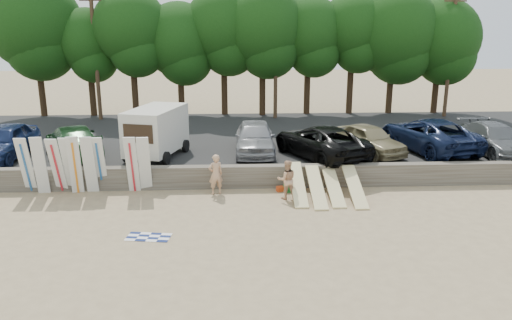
% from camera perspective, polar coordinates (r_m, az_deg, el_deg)
% --- Properties ---
extents(ground, '(120.00, 120.00, 0.00)m').
position_cam_1_polar(ground, '(19.55, 0.29, -5.89)').
color(ground, tan).
rests_on(ground, ground).
extents(seawall, '(44.00, 0.50, 1.00)m').
position_cam_1_polar(seawall, '(22.21, -0.11, -1.87)').
color(seawall, '#6B6356').
rests_on(seawall, ground).
extents(parking_lot, '(44.00, 14.50, 0.70)m').
position_cam_1_polar(parking_lot, '(29.48, -0.78, 2.19)').
color(parking_lot, '#282828').
rests_on(parking_lot, ground).
extents(treeline, '(34.19, 6.43, 9.53)m').
position_cam_1_polar(treeline, '(35.70, -1.35, 14.55)').
color(treeline, '#382616').
rests_on(treeline, parking_lot).
extents(utility_poles, '(25.80, 0.26, 9.00)m').
position_cam_1_polar(utility_poles, '(34.35, 2.28, 12.63)').
color(utility_poles, '#473321').
rests_on(utility_poles, parking_lot).
extents(box_trailer, '(2.98, 4.20, 2.43)m').
position_cam_1_polar(box_trailer, '(24.82, -11.34, 3.41)').
color(box_trailer, beige).
rests_on(box_trailer, parking_lot).
extents(car_0, '(2.13, 5.00, 1.69)m').
position_cam_1_polar(car_0, '(27.02, -26.84, 1.87)').
color(car_0, '#142046').
rests_on(car_0, parking_lot).
extents(car_1, '(4.29, 5.90, 1.59)m').
position_cam_1_polar(car_1, '(25.99, -20.13, 2.01)').
color(car_1, '#133517').
rests_on(car_1, parking_lot).
extents(car_2, '(2.04, 4.86, 1.64)m').
position_cam_1_polar(car_2, '(25.12, -0.14, 2.59)').
color(car_2, gray).
rests_on(car_2, parking_lot).
extents(car_3, '(4.74, 6.28, 1.59)m').
position_cam_1_polar(car_3, '(24.65, 7.38, 2.14)').
color(car_3, black).
rests_on(car_3, parking_lot).
extents(car_4, '(3.38, 4.68, 1.48)m').
position_cam_1_polar(car_4, '(25.74, 12.81, 2.33)').
color(car_4, '#8C7F59').
rests_on(car_4, parking_lot).
extents(car_5, '(4.13, 6.54, 1.68)m').
position_cam_1_polar(car_5, '(27.23, 19.11, 2.78)').
color(car_5, '#0E1734').
rests_on(car_5, parking_lot).
extents(car_6, '(2.18, 5.12, 1.47)m').
position_cam_1_polar(car_6, '(27.87, 25.66, 2.16)').
color(car_6, '#55585B').
rests_on(car_6, parking_lot).
extents(surfboard_upright_0, '(0.51, 0.71, 2.53)m').
position_cam_1_polar(surfboard_upright_0, '(23.22, -24.80, -0.59)').
color(surfboard_upright_0, silver).
rests_on(surfboard_upright_0, ground).
extents(surfboard_upright_1, '(0.55, 0.56, 2.57)m').
position_cam_1_polar(surfboard_upright_1, '(22.92, -23.46, -0.59)').
color(surfboard_upright_1, silver).
rests_on(surfboard_upright_1, ground).
extents(surfboard_upright_2, '(0.56, 0.83, 2.51)m').
position_cam_1_polar(surfboard_upright_2, '(22.72, -21.80, -0.62)').
color(surfboard_upright_2, silver).
rests_on(surfboard_upright_2, ground).
extents(surfboard_upright_3, '(0.53, 0.74, 2.53)m').
position_cam_1_polar(surfboard_upright_3, '(22.60, -20.56, -0.55)').
color(surfboard_upright_3, silver).
rests_on(surfboard_upright_3, ground).
extents(surfboard_upright_4, '(0.57, 0.59, 2.57)m').
position_cam_1_polar(surfboard_upright_4, '(22.44, -19.98, -0.56)').
color(surfboard_upright_4, silver).
rests_on(surfboard_upright_4, ground).
extents(surfboard_upright_5, '(0.51, 0.60, 2.56)m').
position_cam_1_polar(surfboard_upright_5, '(22.31, -18.50, -0.53)').
color(surfboard_upright_5, silver).
rests_on(surfboard_upright_5, ground).
extents(surfboard_upright_6, '(0.53, 0.79, 2.52)m').
position_cam_1_polar(surfboard_upright_6, '(22.35, -17.46, -0.47)').
color(surfboard_upright_6, silver).
rests_on(surfboard_upright_6, ground).
extents(surfboard_upright_7, '(0.50, 0.67, 2.54)m').
position_cam_1_polar(surfboard_upright_7, '(21.86, -13.98, -0.52)').
color(surfboard_upright_7, silver).
rests_on(surfboard_upright_7, ground).
extents(surfboard_upright_8, '(0.54, 0.75, 2.53)m').
position_cam_1_polar(surfboard_upright_8, '(21.80, -12.62, -0.50)').
color(surfboard_upright_8, silver).
rests_on(surfboard_upright_8, ground).
extents(surfboard_low_0, '(0.56, 2.82, 1.15)m').
position_cam_1_polar(surfboard_low_0, '(21.00, 4.80, -2.74)').
color(surfboard_low_0, beige).
rests_on(surfboard_low_0, ground).
extents(surfboard_low_1, '(0.56, 2.86, 1.05)m').
position_cam_1_polar(surfboard_low_1, '(20.89, 6.90, -3.05)').
color(surfboard_low_1, beige).
rests_on(surfboard_low_1, ground).
extents(surfboard_low_2, '(0.56, 2.89, 0.95)m').
position_cam_1_polar(surfboard_low_2, '(21.24, 8.81, -2.96)').
color(surfboard_low_2, beige).
rests_on(surfboard_low_2, ground).
extents(surfboard_low_3, '(0.56, 2.86, 1.04)m').
position_cam_1_polar(surfboard_low_3, '(21.22, 11.21, -2.96)').
color(surfboard_low_3, beige).
rests_on(surfboard_low_3, ground).
extents(beachgoer_a, '(0.74, 0.61, 1.75)m').
position_cam_1_polar(beachgoer_a, '(21.30, -4.63, -1.64)').
color(beachgoer_a, tan).
rests_on(beachgoer_a, ground).
extents(beachgoer_b, '(0.84, 0.68, 1.65)m').
position_cam_1_polar(beachgoer_b, '(20.71, 3.55, -2.25)').
color(beachgoer_b, tan).
rests_on(beachgoer_b, ground).
extents(cooler, '(0.46, 0.42, 0.32)m').
position_cam_1_polar(cooler, '(21.76, 3.74, -3.22)').
color(cooler, green).
rests_on(cooler, ground).
extents(gear_bag, '(0.37, 0.34, 0.22)m').
position_cam_1_polar(gear_bag, '(21.79, 2.79, -3.32)').
color(gear_bag, '#CC4118').
rests_on(gear_bag, ground).
extents(beach_towel, '(1.70, 1.70, 0.00)m').
position_cam_1_polar(beach_towel, '(17.70, -12.18, -8.60)').
color(beach_towel, white).
rests_on(beach_towel, ground).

